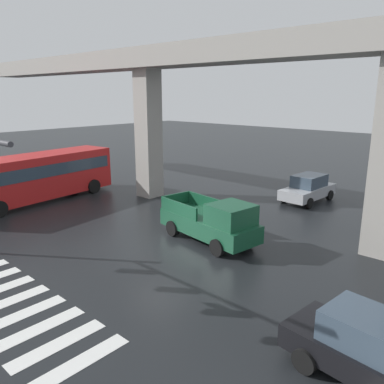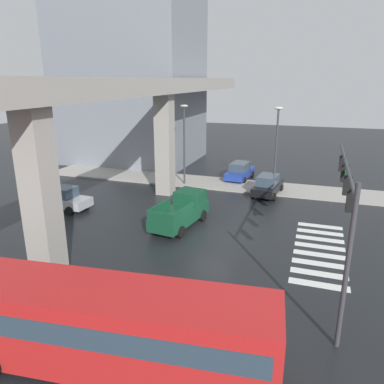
{
  "view_description": "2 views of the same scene",
  "coord_description": "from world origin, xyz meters",
  "px_view_note": "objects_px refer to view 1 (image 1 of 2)",
  "views": [
    {
      "loc": [
        11.69,
        -10.86,
        6.72
      ],
      "look_at": [
        -0.39,
        2.59,
        2.1
      ],
      "focal_mm": 36.04,
      "sensor_mm": 36.0,
      "label": 1
    },
    {
      "loc": [
        -20.39,
        -5.72,
        9.34
      ],
      "look_at": [
        0.16,
        1.27,
        2.69
      ],
      "focal_mm": 34.52,
      "sensor_mm": 36.0,
      "label": 2
    }
  ],
  "objects_px": {
    "pickup_truck": "(213,222)",
    "city_bus": "(32,176)",
    "sedan_silver": "(308,188)",
    "sedan_black": "(376,352)"
  },
  "relations": [
    {
      "from": "sedan_silver",
      "to": "sedan_black",
      "type": "height_order",
      "value": "same"
    },
    {
      "from": "pickup_truck",
      "to": "sedan_silver",
      "type": "distance_m",
      "value": 9.59
    },
    {
      "from": "sedan_silver",
      "to": "sedan_black",
      "type": "relative_size",
      "value": 0.98
    },
    {
      "from": "sedan_black",
      "to": "sedan_silver",
      "type": "bearing_deg",
      "value": 120.93
    },
    {
      "from": "pickup_truck",
      "to": "sedan_black",
      "type": "distance_m",
      "value": 9.64
    },
    {
      "from": "pickup_truck",
      "to": "sedan_silver",
      "type": "bearing_deg",
      "value": 89.5
    },
    {
      "from": "sedan_silver",
      "to": "sedan_black",
      "type": "xyz_separation_m",
      "value": [
        8.44,
        -14.09,
        0.0
      ]
    },
    {
      "from": "sedan_silver",
      "to": "sedan_black",
      "type": "bearing_deg",
      "value": -59.07
    },
    {
      "from": "city_bus",
      "to": "sedan_silver",
      "type": "relative_size",
      "value": 2.51
    },
    {
      "from": "pickup_truck",
      "to": "city_bus",
      "type": "height_order",
      "value": "city_bus"
    }
  ]
}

